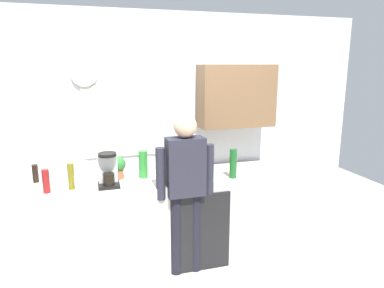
{
  "coord_description": "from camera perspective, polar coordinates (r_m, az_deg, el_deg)",
  "views": [
    {
      "loc": [
        -0.85,
        -3.07,
        2.03
      ],
      "look_at": [
        0.14,
        0.25,
        1.26
      ],
      "focal_mm": 32.7,
      "sensor_mm": 36.0,
      "label": 1
    }
  ],
  "objects": [
    {
      "name": "bottle_red_vinegar",
      "position": [
        3.43,
        -22.72,
        -5.6
      ],
      "size": [
        0.06,
        0.06,
        0.22
      ],
      "primitive_type": "cylinder",
      "color": "maroon",
      "rests_on": "kitchen_counter"
    },
    {
      "name": "storage_canister",
      "position": [
        3.31,
        -17.41,
        -6.29
      ],
      "size": [
        0.14,
        0.14,
        0.17
      ],
      "primitive_type": "cylinder",
      "color": "silver",
      "rests_on": "kitchen_counter"
    },
    {
      "name": "kitchen_counter",
      "position": [
        3.82,
        -2.28,
        -11.82
      ],
      "size": [
        3.03,
        0.64,
        0.91
      ],
      "primitive_type": "cube",
      "color": "beige",
      "rests_on": "ground_plane"
    },
    {
      "name": "cup_terracotta_mug",
      "position": [
        3.85,
        0.99,
        -3.64
      ],
      "size": [
        0.08,
        0.08,
        0.09
      ],
      "primitive_type": "cylinder",
      "color": "#B26647",
      "rests_on": "kitchen_counter"
    },
    {
      "name": "dishwasher_panel",
      "position": [
        3.59,
        1.82,
        -14.26
      ],
      "size": [
        0.56,
        0.02,
        0.82
      ],
      "primitive_type": "cube",
      "color": "black",
      "rests_on": "ground_plane"
    },
    {
      "name": "bottle_amber_beer",
      "position": [
        3.63,
        2.09,
        -3.53
      ],
      "size": [
        0.06,
        0.06,
        0.23
      ],
      "primitive_type": "cylinder",
      "color": "brown",
      "rests_on": "kitchen_counter"
    },
    {
      "name": "bottle_clear_soda",
      "position": [
        3.62,
        -7.96,
        -3.28
      ],
      "size": [
        0.09,
        0.09,
        0.28
      ],
      "primitive_type": "cylinder",
      "color": "#2D8C33",
      "rests_on": "kitchen_counter"
    },
    {
      "name": "ground_plane",
      "position": [
        3.78,
        -1.02,
        -19.93
      ],
      "size": [
        8.0,
        8.0,
        0.0
      ],
      "primitive_type": "plane",
      "color": "beige"
    },
    {
      "name": "potted_plant",
      "position": [
        3.63,
        -11.91,
        -3.54
      ],
      "size": [
        0.15,
        0.15,
        0.23
      ],
      "color": "#9E5638",
      "rests_on": "kitchen_counter"
    },
    {
      "name": "bottle_olive_oil",
      "position": [
        3.44,
        -19.12,
        -5.0
      ],
      "size": [
        0.06,
        0.06,
        0.25
      ],
      "primitive_type": "cylinder",
      "color": "olive",
      "rests_on": "kitchen_counter"
    },
    {
      "name": "mixing_bowl",
      "position": [
        4.09,
        16.52,
        -3.29
      ],
      "size": [
        0.22,
        0.22,
        0.08
      ],
      "primitive_type": "cylinder",
      "color": "white",
      "rests_on": "kitchen_counter"
    },
    {
      "name": "bottle_dark_sauce",
      "position": [
        3.78,
        -24.19,
        -4.4
      ],
      "size": [
        0.06,
        0.06,
        0.18
      ],
      "primitive_type": "cylinder",
      "color": "black",
      "rests_on": "kitchen_counter"
    },
    {
      "name": "person_at_sink",
      "position": [
        3.36,
        -1.08,
        -6.19
      ],
      "size": [
        0.57,
        0.22,
        1.6
      ],
      "rotation": [
        0.0,
        0.0,
        0.02
      ],
      "color": "black",
      "rests_on": "ground_plane"
    },
    {
      "name": "back_wall_assembly",
      "position": [
        3.94,
        -2.67,
        2.75
      ],
      "size": [
        4.63,
        0.42,
        2.6
      ],
      "color": "silver",
      "rests_on": "ground_plane"
    },
    {
      "name": "bottle_green_wine",
      "position": [
        3.59,
        6.73,
        -3.2
      ],
      "size": [
        0.07,
        0.07,
        0.3
      ],
      "primitive_type": "cylinder",
      "color": "#195923",
      "rests_on": "kitchen_counter"
    },
    {
      "name": "coffee_maker",
      "position": [
        3.43,
        -13.54,
        -4.31
      ],
      "size": [
        0.2,
        0.2,
        0.33
      ],
      "color": "black",
      "rests_on": "kitchen_counter"
    }
  ]
}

